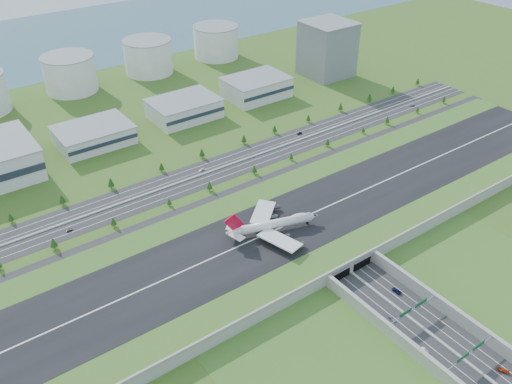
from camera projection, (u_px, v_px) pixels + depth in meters
ground at (296, 230)px, 349.83m from camera, size 1200.00×1200.00×0.00m
airfield_deck at (297, 225)px, 347.51m from camera, size 520.00×100.00×9.20m
underpass_road at (418, 320)px, 280.55m from camera, size 38.80×120.40×8.00m
sign_gantry_near at (413, 310)px, 281.58m from camera, size 38.70×0.70×9.80m
sign_gantry_far at (470, 353)px, 257.85m from camera, size 38.70×0.70×9.80m
north_expressway at (218, 169)px, 414.20m from camera, size 560.00×36.00×0.12m
tree_row at (221, 161)px, 415.24m from camera, size 498.93×48.68×8.37m
hangar_mid_a at (94, 135)px, 445.19m from camera, size 58.00×42.00×15.00m
hangar_mid_b at (184, 109)px, 486.18m from camera, size 58.00×42.00×17.00m
hangar_mid_c at (256, 88)px, 524.73m from camera, size 58.00×42.00×19.00m
office_tower at (327, 49)px, 564.66m from camera, size 46.00×46.00×55.00m
fuel_tank_b at (70, 74)px, 533.27m from camera, size 50.00×50.00×35.00m
fuel_tank_c at (148, 57)px, 574.81m from camera, size 50.00×50.00×35.00m
fuel_tank_d at (216, 42)px, 616.35m from camera, size 50.00×50.00×35.00m
bay_water at (52, 41)px, 675.21m from camera, size 1200.00×260.00×0.06m
boeing_747 at (273, 224)px, 333.14m from camera, size 59.78×55.67×19.04m
car_0 at (392, 318)px, 284.86m from camera, size 2.42×4.80×1.57m
car_1 at (425, 350)px, 267.31m from camera, size 1.86×4.20×1.34m
car_2 at (396, 291)px, 302.10m from camera, size 2.72×5.89×1.64m
car_3 at (503, 370)px, 257.08m from camera, size 3.95×5.88×1.58m
car_4 at (69, 230)px, 348.85m from camera, size 4.49×2.29×1.46m
car_5 at (299, 133)px, 462.59m from camera, size 4.69×2.08×1.50m
car_6 at (412, 105)px, 511.33m from camera, size 5.75×2.73×1.58m
car_7 at (202, 170)px, 412.04m from camera, size 5.13×2.84×1.41m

